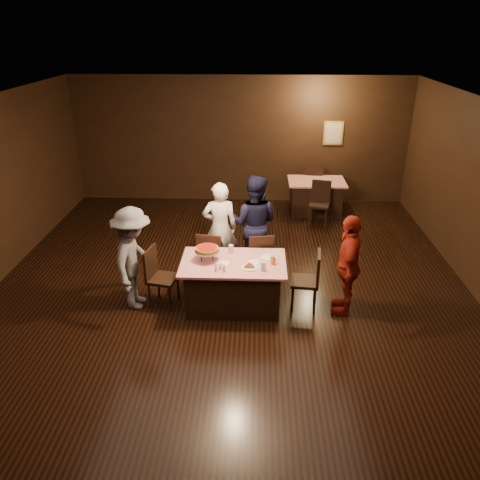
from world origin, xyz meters
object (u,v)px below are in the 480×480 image
chair_back_near (319,204)px  diner_red_shirt (348,265)px  main_table (233,284)px  chair_back_far (313,185)px  glass_back (231,249)px  glass_front_right (263,266)px  plate_empty (269,258)px  diner_grey_knit (134,259)px  diner_navy_hoodie (254,223)px  pizza_stand (207,249)px  chair_end_right (305,280)px  chair_far_left (212,256)px  chair_end_left (163,277)px  back_table (316,197)px  glass_amber (273,260)px  chair_far_right (259,257)px  diner_white_jacket (220,228)px

chair_back_near → diner_red_shirt: diner_red_shirt is taller
main_table → chair_back_far: size_ratio=1.68×
glass_back → glass_front_right: bearing=-47.7°
chair_back_far → glass_front_right: 5.09m
diner_red_shirt → plate_empty: size_ratio=6.36×
chair_back_far → diner_grey_knit: (-3.23, -4.72, 0.35)m
chair_back_near → diner_navy_hoodie: bearing=-110.5°
pizza_stand → chair_end_right: bearing=-1.9°
chair_far_left → chair_back_near: same height
chair_end_left → chair_back_far: same height
chair_end_right → diner_grey_knit: bearing=-82.6°
chair_end_right → plate_empty: chair_end_right is taller
diner_grey_knit → plate_empty: bearing=-81.3°
back_table → chair_far_left: size_ratio=1.37×
chair_end_left → chair_back_near: (2.81, 3.37, 0.00)m
plate_empty → chair_end_left: bearing=-174.8°
pizza_stand → glass_amber: pizza_stand is taller
chair_far_right → diner_navy_hoodie: (-0.09, 0.53, 0.40)m
diner_navy_hoodie → glass_front_right: 1.54m
chair_far_left → main_table: bearing=128.3°
glass_amber → plate_empty: bearing=104.0°
pizza_stand → chair_far_left: bearing=90.0°
glass_amber → diner_grey_knit: bearing=179.9°
diner_grey_knit → pizza_stand: bearing=-81.9°
pizza_stand → plate_empty: 0.97m
chair_end_left → glass_amber: bearing=-79.0°
chair_far_left → glass_amber: 1.33m
diner_navy_hoodie → plate_empty: (0.24, -1.13, -0.10)m
chair_far_left → glass_front_right: (0.85, -1.00, 0.37)m
chair_far_left → chair_end_right: same height
chair_end_left → diner_red_shirt: 2.84m
chair_end_right → chair_back_near: (0.61, 3.37, 0.00)m
chair_far_left → plate_empty: 1.16m
diner_navy_hoodie → diner_white_jacket: bearing=25.1°
diner_red_shirt → glass_front_right: 1.28m
glass_back → chair_end_left: bearing=-164.1°
plate_empty → glass_amber: size_ratio=1.79×
diner_white_jacket → glass_amber: size_ratio=11.82×
main_table → chair_end_right: (1.10, 0.00, 0.09)m
chair_end_left → diner_white_jacket: 1.45m
diner_red_shirt → diner_navy_hoodie: bearing=-123.8°
chair_far_right → chair_end_right: same height
chair_back_near → diner_navy_hoodie: 2.55m
chair_back_near → chair_back_far: same height
chair_back_near → diner_grey_knit: 4.71m
chair_far_left → chair_far_right: 0.80m
chair_far_right → chair_back_near: (1.31, 2.62, 0.00)m
diner_white_jacket → glass_back: 0.89m
chair_far_right → chair_end_left: (-1.50, -0.75, 0.00)m
diner_navy_hoodie → glass_amber: diner_navy_hoodie is taller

